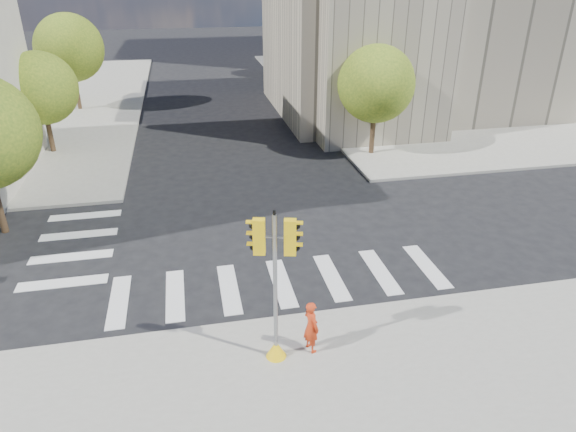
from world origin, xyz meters
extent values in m
plane|color=black|center=(0.00, 0.00, 0.00)|extent=(160.00, 160.00, 0.00)
cube|color=gray|center=(20.00, 26.00, 0.07)|extent=(28.00, 40.00, 0.15)
cube|color=gray|center=(17.00, 20.00, 7.00)|extent=(26.00, 14.00, 14.00)
cube|color=gray|center=(9.00, 15.00, 7.00)|extent=(8.00, 8.00, 14.00)
cylinder|color=#382616|center=(-10.50, 14.00, 1.08)|extent=(0.28, 0.28, 2.17)
sphere|color=#3A5D1A|center=(-10.50, 14.00, 3.77)|extent=(4.00, 4.00, 4.00)
cylinder|color=#382616|center=(-10.50, 24.00, 1.31)|extent=(0.28, 0.28, 2.62)
sphere|color=#3A5D1A|center=(-10.50, 24.00, 4.54)|extent=(4.80, 4.80, 4.80)
cylinder|color=#382616|center=(7.50, 10.00, 1.19)|extent=(0.28, 0.28, 2.38)
sphere|color=#3A5D1A|center=(7.50, 10.00, 4.06)|extent=(4.20, 4.20, 4.20)
cylinder|color=#382616|center=(7.50, 22.00, 1.26)|extent=(0.28, 0.28, 2.52)
sphere|color=#3A5D1A|center=(7.50, 22.00, 4.36)|extent=(4.60, 4.60, 4.60)
cylinder|color=#382616|center=(7.50, 34.00, 1.14)|extent=(0.28, 0.28, 2.27)
sphere|color=#3A5D1A|center=(7.50, 34.00, 3.88)|extent=(4.00, 4.00, 4.00)
cylinder|color=black|center=(8.00, 14.00, 4.15)|extent=(0.12, 0.12, 8.00)
cylinder|color=black|center=(8.00, 28.00, 4.15)|extent=(0.12, 0.12, 8.00)
cone|color=yellow|center=(-0.97, -5.76, 0.40)|extent=(0.56, 0.56, 0.50)
cylinder|color=gray|center=(-0.97, -5.76, 2.32)|extent=(0.11, 0.11, 4.34)
cylinder|color=black|center=(-0.97, -5.76, 4.54)|extent=(0.07, 0.07, 0.12)
cylinder|color=gray|center=(-0.97, -5.76, 3.89)|extent=(0.89, 0.27, 0.06)
cube|color=yellow|center=(-1.34, -5.67, 3.89)|extent=(0.34, 0.29, 0.95)
cube|color=yellow|center=(-0.60, -5.85, 3.89)|extent=(0.34, 0.29, 0.95)
imported|color=red|center=(0.03, -5.67, 0.94)|extent=(0.56, 0.67, 1.58)
camera|label=1|loc=(-2.87, -16.61, 9.85)|focal=32.00mm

